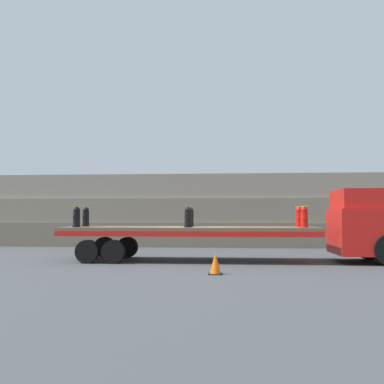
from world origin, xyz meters
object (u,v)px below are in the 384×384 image
Objects in this scene: flatbed_trailer at (172,233)px; fire_hydrant_black_near_0 at (77,217)px; fire_hydrant_red_far_2 at (299,217)px; truck_cab at (368,225)px; traffic_cone at (215,263)px; fire_hydrant_black_near_1 at (188,217)px; fire_hydrant_red_near_2 at (304,217)px; fire_hydrant_black_far_1 at (190,217)px; fire_hydrant_black_far_0 at (86,217)px.

fire_hydrant_black_near_0 is at bearing -171.52° from flatbed_trailer.
truck_cab is at bearing -12.43° from fire_hydrant_red_far_2.
fire_hydrant_black_near_1 is at bearing 109.58° from traffic_cone.
fire_hydrant_black_near_0 is (-11.18, -0.55, 0.30)m from truck_cab.
fire_hydrant_red_near_2 is 4.71m from traffic_cone.
fire_hydrant_red_near_2 is at bearing -14.12° from fire_hydrant_black_far_1.
flatbed_trailer is (-7.51, 0.00, -0.33)m from truck_cab.
fire_hydrant_black_far_1 is at bearing 38.81° from flatbed_trailer.
fire_hydrant_black_near_0 is 8.77m from fire_hydrant_red_far_2.
fire_hydrant_black_near_0 is at bearing -90.00° from fire_hydrant_black_far_0.
fire_hydrant_black_near_1 is at bearing -38.81° from flatbed_trailer.
fire_hydrant_black_near_1 is at bearing -14.12° from fire_hydrant_black_far_0.
truck_cab is 6.86m from fire_hydrant_black_near_1.
flatbed_trailer is 12.58× the size of fire_hydrant_black_far_1.
fire_hydrant_black_far_0 is at bearing 177.20° from truck_cab.
flatbed_trailer is at bearing 8.48° from fire_hydrant_black_near_0.
fire_hydrant_black_far_1 is at bearing 175.42° from truck_cab.
truck_cab is at bearing -4.58° from fire_hydrant_black_far_1.
fire_hydrant_red_near_2 is at bearing -7.17° from fire_hydrant_black_far_0.
flatbed_trailer is at bearing -141.19° from fire_hydrant_black_far_1.
fire_hydrant_red_near_2 is 1.09m from fire_hydrant_red_far_2.
flatbed_trailer is 5.10m from fire_hydrant_red_far_2.
fire_hydrant_red_far_2 is at bearing 52.62° from traffic_cone.
fire_hydrant_black_near_0 is 4.35m from fire_hydrant_black_near_1.
fire_hydrant_black_far_0 is at bearing 172.83° from fire_hydrant_red_near_2.
flatbed_trailer is 14.75× the size of traffic_cone.
truck_cab is 3.51× the size of fire_hydrant_black_near_1.
fire_hydrant_red_far_2 is at bearing 14.12° from fire_hydrant_black_near_1.
fire_hydrant_black_far_0 is (0.00, 1.09, 0.00)m from fire_hydrant_black_near_0.
fire_hydrant_red_near_2 is (8.70, -1.09, 0.00)m from fire_hydrant_black_far_0.
fire_hydrant_black_far_0 is 1.00× the size of fire_hydrant_black_near_1.
fire_hydrant_black_far_1 is (0.68, 0.55, 0.63)m from flatbed_trailer.
fire_hydrant_black_near_1 is (-6.83, -0.55, 0.30)m from truck_cab.
fire_hydrant_black_far_1 is at bearing 165.88° from fire_hydrant_red_near_2.
flatbed_trailer is at bearing -173.79° from fire_hydrant_red_far_2.
fire_hydrant_black_near_1 is at bearing -175.42° from truck_cab.
fire_hydrant_black_near_0 is at bearing 180.00° from fire_hydrant_red_near_2.
fire_hydrant_black_near_1 and fire_hydrant_red_near_2 have the same top height.
traffic_cone is at bearing -29.86° from fire_hydrant_black_near_0.
fire_hydrant_black_far_1 is 4.59m from traffic_cone.
traffic_cone is (1.12, -4.23, -1.38)m from fire_hydrant_black_far_1.
fire_hydrant_red_near_2 is 1.00× the size of fire_hydrant_red_far_2.
fire_hydrant_black_far_0 is 8.77m from fire_hydrant_red_near_2.
flatbed_trailer is at bearing 115.99° from traffic_cone.
fire_hydrant_black_far_1 is 1.00× the size of fire_hydrant_red_far_2.
fire_hydrant_black_near_0 is at bearing 180.00° from fire_hydrant_black_near_1.
flatbed_trailer is 12.58× the size of fire_hydrant_black_far_0.
fire_hydrant_black_near_0 and fire_hydrant_red_near_2 have the same top height.
fire_hydrant_red_far_2 reaches higher than flatbed_trailer.
fire_hydrant_black_far_0 is 4.35m from fire_hydrant_black_far_1.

